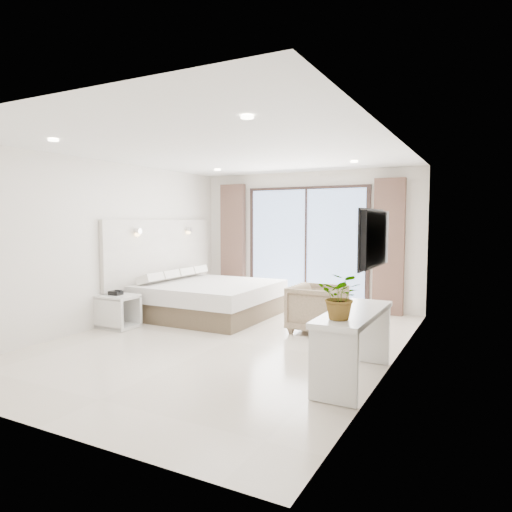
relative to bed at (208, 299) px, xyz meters
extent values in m
plane|color=beige|center=(1.21, -1.30, -0.32)|extent=(6.20, 6.20, 0.00)
cube|color=silver|center=(1.21, 1.80, 1.03)|extent=(4.60, 0.02, 2.70)
cube|color=silver|center=(1.21, -4.40, 1.03)|extent=(4.60, 0.02, 2.70)
cube|color=silver|center=(-1.09, -1.30, 1.03)|extent=(0.02, 6.20, 2.70)
cube|color=silver|center=(3.51, -1.30, 1.03)|extent=(0.02, 6.20, 2.70)
cube|color=white|center=(1.21, -1.30, 2.38)|extent=(4.60, 6.20, 0.02)
cube|color=beige|center=(-1.04, 0.00, 0.83)|extent=(0.08, 3.00, 1.20)
cube|color=black|center=(3.46, -2.06, 1.23)|extent=(0.06, 1.00, 0.58)
cube|color=black|center=(3.42, -2.06, 1.23)|extent=(0.02, 1.04, 0.62)
cube|color=black|center=(1.21, 1.77, 0.88)|extent=(2.56, 0.04, 2.42)
cube|color=#85A1D5|center=(1.21, 1.74, 0.88)|extent=(2.40, 0.01, 2.30)
cube|color=brown|center=(-0.44, 1.66, 0.93)|extent=(0.55, 0.14, 2.50)
cube|color=brown|center=(2.86, 1.66, 0.93)|extent=(0.55, 0.14, 2.50)
cylinder|color=white|center=(-0.09, -3.10, 2.36)|extent=(0.12, 0.12, 0.02)
cylinder|color=white|center=(2.51, -3.10, 2.36)|extent=(0.12, 0.12, 0.02)
cylinder|color=white|center=(-0.09, 0.50, 2.36)|extent=(0.12, 0.12, 0.02)
cylinder|color=white|center=(2.51, 0.50, 2.36)|extent=(0.12, 0.12, 0.02)
cube|color=brown|center=(0.02, 0.00, -0.15)|extent=(2.12, 2.01, 0.34)
cube|color=silver|center=(0.02, 0.00, 0.15)|extent=(2.20, 2.09, 0.27)
cube|color=white|center=(-0.74, -0.69, 0.36)|extent=(0.28, 0.42, 0.14)
cube|color=white|center=(-0.74, -0.23, 0.36)|extent=(0.28, 0.42, 0.14)
cube|color=white|center=(-0.74, 0.23, 0.36)|extent=(0.28, 0.42, 0.14)
cube|color=white|center=(-0.74, 0.69, 0.36)|extent=(0.28, 0.42, 0.14)
cube|color=silver|center=(-0.80, -1.41, 0.19)|extent=(0.59, 0.48, 0.05)
cube|color=silver|center=(-0.80, -1.41, -0.29)|extent=(0.59, 0.48, 0.05)
cube|color=silver|center=(-0.80, -1.62, -0.06)|extent=(0.58, 0.06, 0.48)
cube|color=silver|center=(-0.80, -1.19, -0.06)|extent=(0.58, 0.06, 0.48)
cube|color=black|center=(-0.83, -1.43, 0.25)|extent=(0.20, 0.16, 0.07)
cube|color=silver|center=(3.25, -2.06, 0.42)|extent=(0.49, 1.58, 0.06)
cube|color=silver|center=(3.25, -2.77, 0.03)|extent=(0.47, 0.06, 0.71)
cube|color=silver|center=(3.25, -1.35, 0.03)|extent=(0.47, 0.06, 0.71)
imported|color=#33662D|center=(3.25, -2.54, 0.63)|extent=(0.42, 0.46, 0.36)
imported|color=#9A7D65|center=(2.16, -0.18, 0.08)|extent=(0.74, 0.79, 0.81)
camera|label=1|loc=(4.54, -6.83, 1.42)|focal=32.00mm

